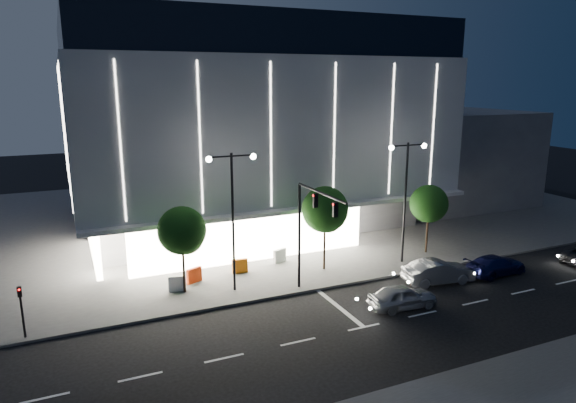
% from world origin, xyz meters
% --- Properties ---
extents(ground, '(160.00, 160.00, 0.00)m').
position_xyz_m(ground, '(0.00, 0.00, 0.00)').
color(ground, black).
rests_on(ground, ground).
extents(sidewalk_museum, '(70.00, 40.00, 0.15)m').
position_xyz_m(sidewalk_museum, '(5.00, 24.00, 0.07)').
color(sidewalk_museum, '#474747').
rests_on(sidewalk_museum, ground).
extents(museum, '(30.00, 25.80, 18.00)m').
position_xyz_m(museum, '(2.98, 22.31, 9.27)').
color(museum, '#4C4C51').
rests_on(museum, ground).
extents(annex_building, '(16.00, 20.00, 10.00)m').
position_xyz_m(annex_building, '(26.00, 24.00, 5.00)').
color(annex_building, '#4C4C51').
rests_on(annex_building, ground).
extents(traffic_mast, '(0.33, 5.89, 7.07)m').
position_xyz_m(traffic_mast, '(1.00, 3.34, 5.03)').
color(traffic_mast, black).
rests_on(traffic_mast, ground).
extents(street_lamp_west, '(3.16, 0.36, 9.00)m').
position_xyz_m(street_lamp_west, '(-3.00, 6.00, 5.96)').
color(street_lamp_west, black).
rests_on(street_lamp_west, ground).
extents(street_lamp_east, '(3.16, 0.36, 9.00)m').
position_xyz_m(street_lamp_east, '(10.00, 6.00, 5.96)').
color(street_lamp_east, black).
rests_on(street_lamp_east, ground).
extents(ped_signal_far, '(0.22, 0.24, 3.00)m').
position_xyz_m(ped_signal_far, '(-15.00, 4.50, 1.89)').
color(ped_signal_far, black).
rests_on(ped_signal_far, ground).
extents(tree_left, '(3.02, 3.02, 5.72)m').
position_xyz_m(tree_left, '(-5.97, 7.02, 4.03)').
color(tree_left, black).
rests_on(tree_left, ground).
extents(tree_mid, '(3.25, 3.25, 6.15)m').
position_xyz_m(tree_mid, '(4.03, 7.02, 4.33)').
color(tree_mid, black).
rests_on(tree_mid, ground).
extents(tree_right, '(2.91, 2.91, 5.51)m').
position_xyz_m(tree_right, '(13.03, 7.02, 3.88)').
color(tree_right, black).
rests_on(tree_right, ground).
extents(car_lead, '(4.29, 1.98, 1.42)m').
position_xyz_m(car_lead, '(5.42, -0.31, 0.71)').
color(car_lead, '#A2A4A9').
rests_on(car_lead, ground).
extents(car_second, '(4.98, 2.29, 1.58)m').
position_xyz_m(car_second, '(9.94, 1.92, 0.79)').
color(car_second, '#989A9F').
rests_on(car_second, ground).
extents(car_third, '(4.81, 2.20, 1.37)m').
position_xyz_m(car_third, '(14.65, 1.54, 0.68)').
color(car_third, '#151850').
rests_on(car_third, ground).
extents(barrier_a, '(1.11, 0.66, 1.00)m').
position_xyz_m(barrier_a, '(-5.07, 8.28, 0.65)').
color(barrier_a, red).
rests_on(barrier_a, sidewalk_museum).
extents(barrier_b, '(1.13, 0.48, 1.00)m').
position_xyz_m(barrier_b, '(-6.40, 7.31, 0.65)').
color(barrier_b, silver).
rests_on(barrier_b, sidewalk_museum).
extents(barrier_c, '(1.12, 0.35, 1.00)m').
position_xyz_m(barrier_c, '(-1.74, 8.69, 0.65)').
color(barrier_c, orange).
rests_on(barrier_c, sidewalk_museum).
extents(barrier_d, '(1.12, 0.63, 1.00)m').
position_xyz_m(barrier_d, '(1.65, 9.56, 0.65)').
color(barrier_d, silver).
rests_on(barrier_d, sidewalk_museum).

